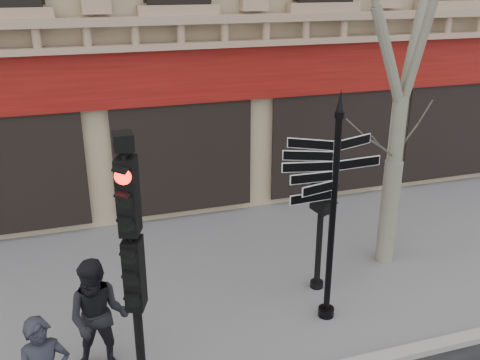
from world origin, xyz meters
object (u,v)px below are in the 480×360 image
object	(u,v)px
traffic_signal_secondary	(322,201)
traffic_signal_main	(132,244)
fingerpost	(336,171)
pedestrian_b	(99,318)

from	to	relation	value
traffic_signal_secondary	traffic_signal_main	bearing A→B (deg)	-163.22
fingerpost	traffic_signal_main	world-z (taller)	fingerpost
traffic_signal_secondary	fingerpost	bearing A→B (deg)	-116.64
traffic_signal_secondary	pedestrian_b	distance (m)	4.44
traffic_signal_main	fingerpost	bearing A→B (deg)	37.68
pedestrian_b	traffic_signal_main	bearing A→B (deg)	-45.20
pedestrian_b	fingerpost	bearing A→B (deg)	16.74
fingerpost	traffic_signal_main	xyz separation A→B (m)	(-3.44, -1.05, -0.24)
fingerpost	traffic_signal_secondary	bearing A→B (deg)	81.60
traffic_signal_main	traffic_signal_secondary	size ratio (longest dim) A/B	1.51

